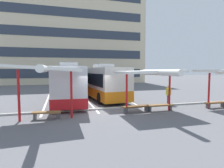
# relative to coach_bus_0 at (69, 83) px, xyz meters

# --- Properties ---
(ground_plane) EXTENTS (160.00, 160.00, 0.00)m
(ground_plane) POSITION_rel_coach_bus_0_xyz_m (1.56, -5.75, -1.62)
(ground_plane) COLOR slate
(terminal_building) EXTENTS (32.61, 12.06, 22.89)m
(terminal_building) POSITION_rel_coach_bus_0_xyz_m (1.59, 25.99, 8.46)
(terminal_building) COLOR beige
(terminal_building) RESTS_ON ground
(coach_bus_0) EXTENTS (3.19, 12.22, 3.52)m
(coach_bus_0) POSITION_rel_coach_bus_0_xyz_m (0.00, 0.00, 0.00)
(coach_bus_0) COLOR silver
(coach_bus_0) RESTS_ON ground
(coach_bus_1) EXTENTS (3.42, 11.28, 3.47)m
(coach_bus_1) POSITION_rel_coach_bus_0_xyz_m (3.15, 0.90, -0.04)
(coach_bus_1) COLOR silver
(coach_bus_1) RESTS_ON ground
(lane_stripe_0) EXTENTS (0.16, 14.00, 0.01)m
(lane_stripe_0) POSITION_rel_coach_bus_0_xyz_m (-2.09, 0.55, -1.62)
(lane_stripe_0) COLOR white
(lane_stripe_0) RESTS_ON ground
(lane_stripe_1) EXTENTS (0.16, 14.00, 0.01)m
(lane_stripe_1) POSITION_rel_coach_bus_0_xyz_m (1.56, 0.55, -1.62)
(lane_stripe_1) COLOR white
(lane_stripe_1) RESTS_ON ground
(lane_stripe_2) EXTENTS (0.16, 14.00, 0.01)m
(lane_stripe_2) POSITION_rel_coach_bus_0_xyz_m (5.22, 0.55, -1.62)
(lane_stripe_2) COLOR white
(lane_stripe_2) RESTS_ON ground
(waiting_shelter_1) EXTENTS (3.88, 4.80, 3.18)m
(waiting_shelter_1) POSITION_rel_coach_bus_0_xyz_m (-1.69, -7.30, 1.28)
(waiting_shelter_1) COLOR red
(waiting_shelter_1) RESTS_ON ground
(bench_1) EXTENTS (1.67, 0.64, 0.45)m
(bench_1) POSITION_rel_coach_bus_0_xyz_m (-1.69, -6.93, -1.29)
(bench_1) COLOR brown
(bench_1) RESTS_ON ground
(waiting_shelter_2) EXTENTS (4.26, 4.89, 2.92)m
(waiting_shelter_2) POSITION_rel_coach_bus_0_xyz_m (4.97, -7.12, 1.08)
(waiting_shelter_2) COLOR red
(waiting_shelter_2) RESTS_ON ground
(bench_2) EXTENTS (1.95, 0.60, 0.45)m
(bench_2) POSITION_rel_coach_bus_0_xyz_m (4.07, -6.75, -1.28)
(bench_2) COLOR brown
(bench_2) RESTS_ON ground
(bench_3) EXTENTS (1.92, 0.43, 0.45)m
(bench_3) POSITION_rel_coach_bus_0_xyz_m (5.87, -6.82, -1.28)
(bench_3) COLOR brown
(bench_3) RESTS_ON ground
(bench_4) EXTENTS (1.78, 0.47, 0.45)m
(bench_4) POSITION_rel_coach_bus_0_xyz_m (10.54, -7.05, -1.29)
(bench_4) COLOR brown
(bench_4) RESTS_ON ground
(platform_kerb) EXTENTS (44.00, 0.24, 0.12)m
(platform_kerb) POSITION_rel_coach_bus_0_xyz_m (1.56, -5.29, -1.56)
(platform_kerb) COLOR #ADADA8
(platform_kerb) RESTS_ON ground
(waiting_passenger_0) EXTENTS (0.52, 0.40, 1.63)m
(waiting_passenger_0) POSITION_rel_coach_bus_0_xyz_m (7.82, -4.87, -0.69)
(waiting_passenger_0) COLOR #33384C
(waiting_passenger_0) RESTS_ON ground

